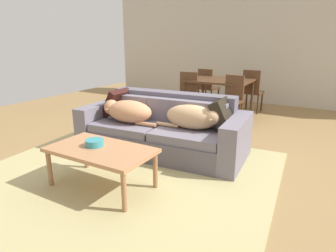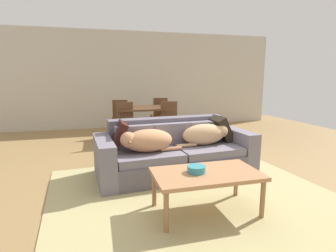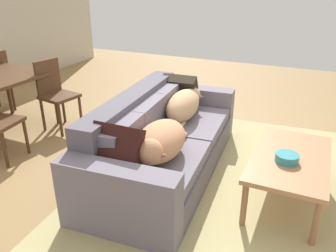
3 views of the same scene
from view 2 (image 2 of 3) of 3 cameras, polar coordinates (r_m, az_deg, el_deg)
The scene contains 15 objects.
ground_plane at distance 4.18m, azimuth 4.10°, elevation -9.47°, with size 10.00×10.00×0.00m, color olive.
back_partition at distance 7.81m, azimuth -5.52°, elevation 9.89°, with size 8.00×0.12×2.70m, color beige.
area_rug at distance 3.27m, azimuth 6.18°, elevation -15.26°, with size 3.37×3.09×0.01m, color tan.
couch at distance 4.00m, azimuth 1.32°, elevation -5.75°, with size 2.36×1.16×0.80m.
dog_on_left_cushion at distance 3.61m, azimuth -4.69°, elevation -3.15°, with size 0.85×0.45×0.31m.
dog_on_right_cushion at distance 4.03m, azimuth 8.13°, elevation -1.76°, with size 0.85×0.37×0.32m.
throw_pillow_by_left_arm at distance 3.77m, azimuth -10.86°, elevation -2.19°, with size 0.10×0.43×0.43m, color black.
throw_pillow_by_right_arm at distance 4.34m, azimuth 11.35°, elevation -0.64°, with size 0.14×0.41×0.41m, color black.
coffee_table at distance 2.84m, azimuth 8.32°, elevation -10.78°, with size 1.11×0.63×0.45m.
bowl_on_coffee_table at distance 2.79m, azimuth 6.15°, elevation -9.26°, with size 0.19×0.19×0.07m, color teal.
dining_table at distance 6.10m, azimuth -5.13°, elevation 3.46°, with size 1.22×0.99×0.75m.
dining_chair_near_left at distance 5.54m, azimuth -9.05°, elevation 0.78°, with size 0.45×0.45×0.91m.
dining_chair_near_right at distance 5.66m, azimuth 0.31°, elevation 1.22°, with size 0.46×0.46×0.91m.
dining_chair_far_left at distance 6.61m, azimuth -10.24°, elevation 2.29°, with size 0.44×0.44×0.89m.
dining_chair_far_right at distance 6.82m, azimuth -1.81°, elevation 2.69°, with size 0.41×0.41×0.92m.
Camera 2 is at (-1.30, -3.71, 1.42)m, focal length 28.17 mm.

